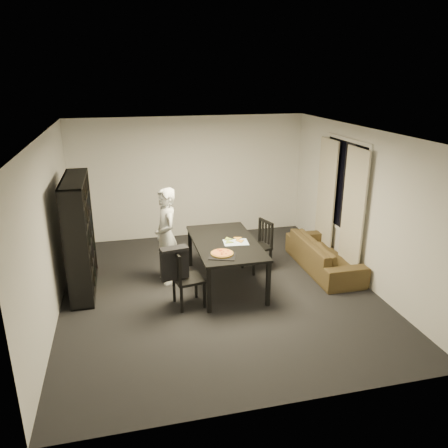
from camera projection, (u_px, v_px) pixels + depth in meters
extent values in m
cube|color=black|center=(218.00, 290.00, 7.27)|extent=(5.00, 5.50, 0.01)
cube|color=white|center=(217.00, 133.00, 6.42)|extent=(5.00, 5.50, 0.01)
cube|color=silver|center=(190.00, 178.00, 9.37)|extent=(5.00, 0.01, 2.60)
cube|color=silver|center=(279.00, 300.00, 4.32)|extent=(5.00, 0.01, 2.60)
cube|color=silver|center=(49.00, 229.00, 6.30)|extent=(0.01, 5.50, 2.60)
cube|color=silver|center=(361.00, 206.00, 7.40)|extent=(0.01, 5.50, 2.60)
cube|color=black|center=(345.00, 186.00, 7.88)|extent=(0.02, 1.40, 1.60)
cube|color=white|center=(344.00, 186.00, 7.88)|extent=(0.03, 1.52, 1.72)
cube|color=beige|center=(353.00, 213.00, 7.50)|extent=(0.03, 0.70, 2.25)
cube|color=beige|center=(326.00, 197.00, 8.45)|extent=(0.03, 0.70, 2.25)
cube|color=black|center=(80.00, 235.00, 7.04)|extent=(0.35, 1.50, 1.90)
cube|color=black|center=(225.00, 243.00, 7.27)|extent=(1.03, 1.86, 0.04)
cube|color=black|center=(209.00, 291.00, 6.49)|extent=(0.06, 0.06, 0.73)
cube|color=black|center=(268.00, 284.00, 6.70)|extent=(0.06, 0.06, 0.73)
cube|color=black|center=(190.00, 247.00, 8.10)|extent=(0.06, 0.06, 0.73)
cube|color=black|center=(238.00, 243.00, 8.31)|extent=(0.06, 0.06, 0.73)
cube|color=black|center=(189.00, 279.00, 6.69)|extent=(0.50, 0.50, 0.04)
cube|color=black|center=(176.00, 266.00, 6.54)|extent=(0.12, 0.43, 0.46)
cube|color=black|center=(175.00, 253.00, 6.47)|extent=(0.10, 0.41, 0.05)
cube|color=black|center=(204.00, 295.00, 6.68)|extent=(0.04, 0.04, 0.42)
cube|color=black|center=(196.00, 285.00, 7.00)|extent=(0.04, 0.04, 0.42)
cube|color=black|center=(182.00, 300.00, 6.54)|extent=(0.04, 0.04, 0.42)
cube|color=black|center=(174.00, 290.00, 6.86)|extent=(0.04, 0.04, 0.42)
cube|color=black|center=(257.00, 247.00, 7.92)|extent=(0.54, 0.54, 0.04)
cube|color=black|center=(266.00, 232.00, 7.94)|extent=(0.17, 0.42, 0.46)
cube|color=black|center=(266.00, 222.00, 7.87)|extent=(0.15, 0.40, 0.05)
cube|color=black|center=(243.00, 257.00, 8.05)|extent=(0.04, 0.04, 0.42)
cube|color=black|center=(254.00, 264.00, 7.76)|extent=(0.04, 0.04, 0.42)
cube|color=black|center=(259.00, 253.00, 8.23)|extent=(0.04, 0.04, 0.42)
cube|color=black|center=(270.00, 260.00, 7.94)|extent=(0.04, 0.04, 0.42)
cube|color=black|center=(175.00, 265.00, 6.52)|extent=(0.44, 0.16, 0.46)
cube|color=black|center=(174.00, 249.00, 6.44)|extent=(0.43, 0.25, 0.05)
imported|color=silver|center=(166.00, 236.00, 7.35)|extent=(0.50, 0.67, 1.66)
cube|color=black|center=(222.00, 256.00, 6.68)|extent=(0.48, 0.44, 0.01)
cylinder|color=olive|center=(222.00, 254.00, 6.72)|extent=(0.35, 0.35, 0.02)
cylinder|color=orange|center=(222.00, 253.00, 6.72)|extent=(0.31, 0.31, 0.01)
cube|color=white|center=(236.00, 242.00, 7.22)|extent=(0.43, 0.34, 0.01)
imported|color=#3E3318|center=(324.00, 254.00, 8.00)|extent=(0.76, 1.93, 0.57)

